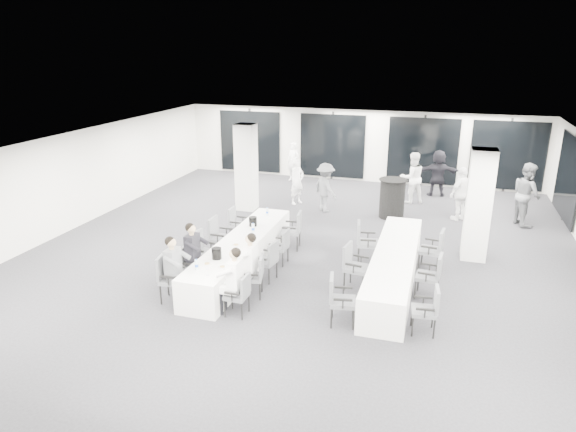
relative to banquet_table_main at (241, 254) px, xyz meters
name	(u,v)px	position (x,y,z in m)	size (l,w,h in m)	color
room	(347,194)	(2.06, 2.46, 1.01)	(14.04, 16.04, 2.84)	black
column_left	(246,167)	(-1.63, 4.55, 1.02)	(0.60, 0.60, 2.80)	silver
column_right	(479,205)	(5.37, 2.35, 1.02)	(0.60, 0.60, 2.80)	silver
banquet_table_main	(241,254)	(0.00, 0.00, 0.00)	(0.90, 5.00, 0.75)	white
banquet_table_side	(394,267)	(3.59, 0.30, 0.00)	(0.90, 5.00, 0.75)	white
cocktail_table	(392,198)	(3.03, 5.04, 0.25)	(0.88, 0.88, 1.23)	black
chair_main_left_near	(169,275)	(-0.84, -1.95, 0.20)	(0.58, 0.62, 1.01)	#4E5055
chair_main_left_second	(189,263)	(-0.83, -1.06, 0.12)	(0.47, 0.51, 0.86)	#4E5055
chair_main_left_mid	(202,249)	(-0.84, -0.42, 0.19)	(0.59, 0.62, 1.00)	#4E5055
chair_main_left_fourth	(219,234)	(-0.84, 0.58, 0.21)	(0.52, 0.59, 1.02)	#4E5055
chair_main_left_far	(237,222)	(-0.83, 1.73, 0.16)	(0.48, 0.54, 0.93)	#4E5055
chair_main_right_near	(240,292)	(0.83, -2.11, 0.12)	(0.45, 0.50, 0.87)	#4E5055
chair_main_right_second	(255,274)	(0.83, -1.24, 0.15)	(0.56, 0.59, 0.92)	#4E5055
chair_main_right_mid	(268,258)	(0.83, -0.41, 0.16)	(0.54, 0.58, 0.94)	#4E5055
chair_main_right_fourth	(281,245)	(0.83, 0.57, 0.13)	(0.47, 0.52, 0.88)	#4E5055
chair_main_right_far	(294,228)	(0.84, 1.63, 0.20)	(0.57, 0.61, 1.01)	#4E5055
chair_side_left_near	(339,297)	(2.75, -1.85, 0.19)	(0.58, 0.61, 0.99)	#4E5055
chair_side_left_mid	(353,263)	(2.75, -0.22, 0.20)	(0.58, 0.63, 1.02)	#4E5055
chair_side_left_far	(364,239)	(2.75, 1.30, 0.21)	(0.60, 0.64, 1.03)	#4E5055
chair_side_right_near	(429,307)	(4.42, -1.70, 0.15)	(0.51, 0.56, 0.92)	#4E5055
chair_side_right_mid	(432,273)	(4.43, -0.21, 0.19)	(0.54, 0.59, 0.98)	#4E5055
chair_side_right_far	(435,247)	(4.43, 1.28, 0.21)	(0.58, 0.62, 1.02)	#4E5055
seated_guest_a	(176,265)	(-0.67, -1.93, 0.44)	(0.50, 0.38, 1.44)	slate
seated_guest_b	(195,250)	(-0.67, -1.05, 0.44)	(0.50, 0.38, 1.44)	black
seated_guest_c	(232,277)	(0.67, -2.11, 0.44)	(0.50, 0.38, 1.44)	white
seated_guest_d	(248,261)	(0.67, -1.26, 0.44)	(0.50, 0.38, 1.44)	white
standing_guest_a	(297,178)	(-0.22, 5.62, 0.51)	(0.64, 0.52, 1.76)	white
standing_guest_b	(412,174)	(3.49, 6.87, 0.62)	(0.96, 0.58, 1.98)	white
standing_guest_c	(326,184)	(0.90, 5.04, 0.53)	(1.17, 0.59, 1.80)	slate
standing_guest_d	(462,190)	(5.06, 5.42, 0.57)	(1.11, 0.62, 1.89)	white
standing_guest_f	(438,170)	(4.30, 8.01, 0.57)	(1.74, 0.67, 1.89)	black
standing_guest_g	(293,159)	(-1.23, 8.55, 0.50)	(0.64, 0.52, 1.75)	white
standing_guest_h	(527,190)	(6.90, 5.53, 0.70)	(1.03, 0.63, 2.14)	slate
ice_bucket_near	(217,253)	(-0.06, -1.22, 0.50)	(0.21, 0.21, 0.24)	black
ice_bucket_far	(253,221)	(-0.07, 1.01, 0.49)	(0.21, 0.21, 0.24)	black
water_bottle_a	(197,265)	(-0.22, -1.87, 0.48)	(0.07, 0.07, 0.22)	silver
water_bottle_b	(253,228)	(0.11, 0.55, 0.49)	(0.07, 0.07, 0.23)	silver
water_bottle_c	(267,212)	(-0.01, 1.94, 0.48)	(0.07, 0.07, 0.21)	silver
plate_a	(207,264)	(-0.14, -1.55, 0.39)	(0.19, 0.19, 0.03)	white
plate_b	(222,267)	(0.24, -1.61, 0.39)	(0.18, 0.18, 0.03)	white
plate_c	(236,245)	(0.03, -0.37, 0.39)	(0.19, 0.19, 0.03)	white
wine_glass	(207,268)	(0.12, -2.07, 0.54)	(0.08, 0.08, 0.22)	silver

